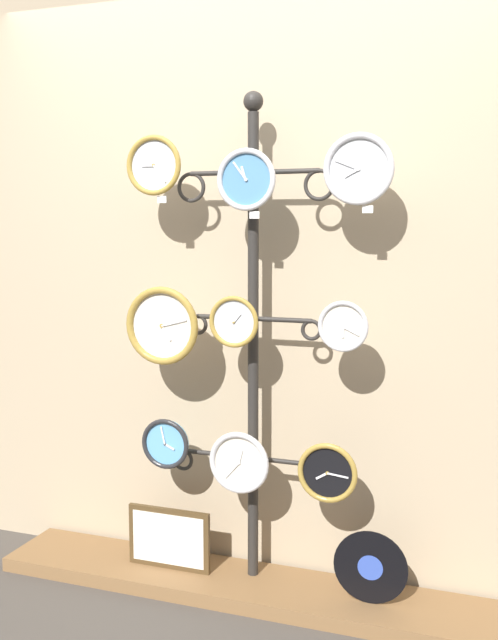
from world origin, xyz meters
TOP-DOWN VIEW (x-y plane):
  - ground_plane at (0.00, 0.00)m, footprint 12.00×12.00m
  - shop_wall at (0.00, 0.57)m, footprint 4.40×0.04m
  - low_shelf at (0.00, 0.35)m, footprint 2.20×0.36m
  - display_stand at (0.00, 0.41)m, footprint 0.74×0.40m
  - clock_top_left at (-0.39, 0.32)m, footprint 0.24×0.04m
  - clock_top_center at (0.01, 0.31)m, footprint 0.24×0.04m
  - clock_top_right at (0.44, 0.33)m, footprint 0.27×0.04m
  - clock_middle_left at (-0.36, 0.31)m, footprint 0.33×0.04m
  - clock_middle_center at (-0.04, 0.30)m, footprint 0.21×0.04m
  - clock_middle_right at (0.40, 0.30)m, footprint 0.19×0.04m
  - clock_bottom_left at (-0.36, 0.33)m, footprint 0.22×0.04m
  - clock_bottom_center at (-0.02, 0.30)m, footprint 0.26×0.04m
  - clock_bottom_right at (0.35, 0.30)m, footprint 0.24×0.04m
  - vinyl_record at (0.51, 0.33)m, footprint 0.29×0.01m
  - picture_frame at (-0.36, 0.34)m, footprint 0.38×0.02m
  - price_tag_upper at (-0.36, 0.32)m, footprint 0.04×0.00m
  - price_tag_mid at (0.04, 0.30)m, footprint 0.04×0.00m
  - price_tag_lower at (0.48, 0.33)m, footprint 0.04×0.00m

SIDE VIEW (x-z plane):
  - ground_plane at x=0.00m, z-range 0.00..0.00m
  - low_shelf at x=0.00m, z-range 0.00..0.06m
  - picture_frame at x=-0.36m, z-range 0.06..0.33m
  - vinyl_record at x=0.51m, z-range 0.06..0.35m
  - clock_bottom_right at x=0.35m, z-range 0.46..0.70m
  - clock_bottom_center at x=-0.02m, z-range 0.45..0.71m
  - clock_bottom_left at x=-0.36m, z-range 0.51..0.72m
  - display_stand at x=0.00m, z-range -0.28..1.77m
  - clock_middle_left at x=-0.36m, z-range 0.96..1.28m
  - clock_middle_center at x=-0.04m, z-range 1.05..1.26m
  - clock_middle_right at x=0.40m, z-range 1.06..1.25m
  - shop_wall at x=0.00m, z-range 0.00..2.80m
  - price_tag_mid at x=0.04m, z-range 1.56..1.58m
  - price_tag_lower at x=0.48m, z-range 1.57..1.60m
  - price_tag_upper at x=-0.36m, z-range 1.62..1.65m
  - clock_top_center at x=0.01m, z-range 1.59..1.82m
  - clock_top_right at x=0.44m, z-range 1.60..1.87m
  - clock_top_left at x=-0.39m, z-range 1.65..1.89m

